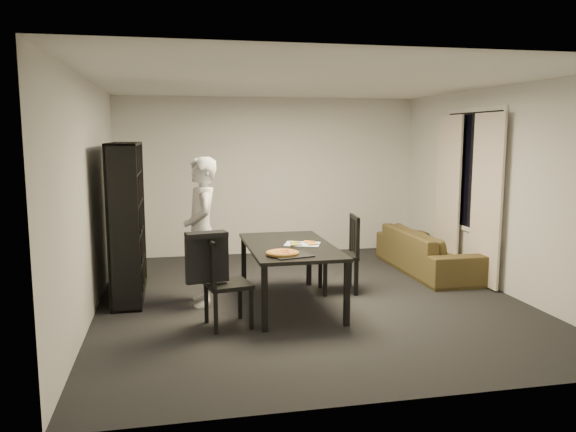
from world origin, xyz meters
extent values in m
cube|color=black|center=(0.00, 0.00, 0.00)|extent=(5.00, 5.50, 0.01)
cube|color=white|center=(0.00, 0.00, 2.60)|extent=(5.00, 5.50, 0.01)
cube|color=silver|center=(0.00, 2.75, 1.30)|extent=(5.00, 0.01, 2.60)
cube|color=silver|center=(0.00, -2.75, 1.30)|extent=(5.00, 0.01, 2.60)
cube|color=silver|center=(-2.50, 0.00, 1.30)|extent=(0.01, 5.50, 2.60)
cube|color=silver|center=(2.50, 0.00, 1.30)|extent=(0.01, 5.50, 2.60)
cube|color=black|center=(2.48, 0.60, 1.50)|extent=(0.02, 1.40, 1.60)
cube|color=white|center=(2.48, 0.60, 1.50)|extent=(0.03, 1.52, 1.72)
cube|color=beige|center=(2.40, 0.08, 1.15)|extent=(0.03, 0.70, 2.25)
cube|color=beige|center=(2.40, 1.12, 1.15)|extent=(0.03, 0.70, 2.25)
cube|color=black|center=(-2.16, 0.60, 0.95)|extent=(0.35, 1.50, 1.90)
cube|color=black|center=(-0.28, -0.23, 0.71)|extent=(0.97, 1.75, 0.04)
cube|color=black|center=(-0.72, -1.05, 0.34)|extent=(0.06, 0.06, 0.69)
cube|color=black|center=(0.15, -1.05, 0.34)|extent=(0.06, 0.06, 0.69)
cube|color=black|center=(-0.72, 0.59, 0.34)|extent=(0.06, 0.06, 0.69)
cube|color=black|center=(0.15, 0.59, 0.34)|extent=(0.06, 0.06, 0.69)
cube|color=black|center=(-1.06, -0.81, 0.45)|extent=(0.51, 0.51, 0.04)
cube|color=black|center=(-1.26, -0.84, 0.70)|extent=(0.12, 0.44, 0.47)
cube|color=black|center=(-1.26, -0.84, 0.92)|extent=(0.11, 0.42, 0.05)
cube|color=black|center=(-0.84, -0.96, 0.21)|extent=(0.04, 0.04, 0.43)
cube|color=black|center=(-0.92, -0.59, 0.21)|extent=(0.04, 0.04, 0.43)
cube|color=black|center=(-1.21, -1.03, 0.21)|extent=(0.04, 0.04, 0.43)
cube|color=black|center=(-1.28, -0.66, 0.21)|extent=(0.04, 0.04, 0.43)
cube|color=black|center=(0.44, 0.21, 0.47)|extent=(0.50, 0.50, 0.04)
cube|color=black|center=(0.64, 0.19, 0.73)|extent=(0.09, 0.46, 0.49)
cube|color=black|center=(0.64, 0.19, 0.96)|extent=(0.08, 0.44, 0.05)
cube|color=black|center=(0.26, 0.43, 0.22)|extent=(0.04, 0.04, 0.45)
cube|color=black|center=(0.22, 0.04, 0.22)|extent=(0.04, 0.04, 0.45)
cube|color=black|center=(0.65, 0.39, 0.22)|extent=(0.04, 0.04, 0.45)
cube|color=black|center=(0.61, 0.00, 0.22)|extent=(0.04, 0.04, 0.45)
cube|color=black|center=(-1.28, -0.85, 0.73)|extent=(0.45, 0.17, 0.47)
cube|color=black|center=(-1.28, -0.85, 0.99)|extent=(0.44, 0.26, 0.05)
imported|color=silver|center=(-1.28, 0.04, 0.87)|extent=(0.47, 0.67, 1.74)
cube|color=black|center=(-0.39, -0.82, 0.73)|extent=(0.46, 0.40, 0.01)
cylinder|color=olive|center=(-0.48, -0.78, 0.75)|extent=(0.35, 0.35, 0.02)
cylinder|color=gold|center=(-0.48, -0.78, 0.77)|extent=(0.31, 0.31, 0.01)
cube|color=silver|center=(-0.14, -0.25, 0.73)|extent=(0.48, 0.42, 0.01)
imported|color=#41321A|center=(2.05, 0.97, 0.31)|extent=(0.82, 2.10, 0.61)
camera|label=1|loc=(-1.61, -6.49, 2.00)|focal=35.00mm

